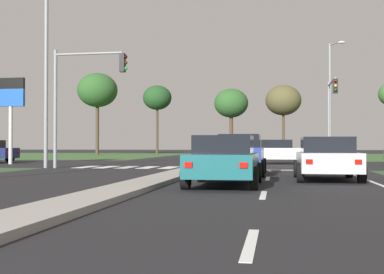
{
  "coord_description": "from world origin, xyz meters",
  "views": [
    {
      "loc": [
        3.81,
        -1.33,
        1.18
      ],
      "look_at": [
        -2.69,
        37.33,
        1.83
      ],
      "focal_mm": 47.12,
      "sensor_mm": 36.0,
      "label": 1
    }
  ],
  "objects": [
    {
      "name": "ground_plane",
      "position": [
        0.0,
        30.0,
        0.0
      ],
      "size": [
        200.0,
        200.0,
        0.0
      ],
      "primitive_type": "plane",
      "color": "black"
    },
    {
      "name": "grass_verge_far_left",
      "position": [
        -25.5,
        54.5,
        0.0
      ],
      "size": [
        35.0,
        35.0,
        0.01
      ],
      "primitive_type": "cube",
      "color": "#385B2D",
      "rests_on": "ground"
    },
    {
      "name": "median_island_near",
      "position": [
        0.0,
        11.0,
        0.07
      ],
      "size": [
        1.2,
        22.0,
        0.14
      ],
      "primitive_type": "cube",
      "color": "gray",
      "rests_on": "ground"
    },
    {
      "name": "median_island_far",
      "position": [
        0.0,
        55.0,
        0.07
      ],
      "size": [
        1.2,
        36.0,
        0.14
      ],
      "primitive_type": "cube",
      "color": "gray",
      "rests_on": "ground"
    },
    {
      "name": "lane_dash_near",
      "position": [
        3.5,
        4.74,
        0.01
      ],
      "size": [
        0.14,
        2.0,
        0.01
      ],
      "primitive_type": "cube",
      "color": "silver",
      "rests_on": "ground"
    },
    {
      "name": "lane_dash_second",
      "position": [
        3.5,
        10.74,
        0.01
      ],
      "size": [
        0.14,
        2.0,
        0.01
      ],
      "primitive_type": "cube",
      "color": "silver",
      "rests_on": "ground"
    },
    {
      "name": "lane_dash_third",
      "position": [
        3.5,
        16.74,
        0.01
      ],
      "size": [
        0.14,
        2.0,
        0.01
      ],
      "primitive_type": "cube",
      "color": "silver",
      "rests_on": "ground"
    },
    {
      "name": "lane_dash_fourth",
      "position": [
        3.5,
        22.74,
        0.01
      ],
      "size": [
        0.14,
        2.0,
        0.01
      ],
      "primitive_type": "cube",
      "color": "silver",
      "rests_on": "ground"
    },
    {
      "name": "stop_bar_near",
      "position": [
        3.8,
        23.0,
        0.01
      ],
      "size": [
        6.4,
        0.5,
        0.01
      ],
      "primitive_type": "cube",
      "color": "silver",
      "rests_on": "ground"
    },
    {
      "name": "crosswalk_bar_near",
      "position": [
        -6.4,
        24.8,
        0.01
      ],
      "size": [
        0.7,
        2.8,
        0.01
      ],
      "primitive_type": "cube",
      "color": "silver",
      "rests_on": "ground"
    },
    {
      "name": "crosswalk_bar_second",
      "position": [
        -5.25,
        24.8,
        0.01
      ],
      "size": [
        0.7,
        2.8,
        0.01
      ],
      "primitive_type": "cube",
      "color": "silver",
      "rests_on": "ground"
    },
    {
      "name": "crosswalk_bar_third",
      "position": [
        -4.1,
        24.8,
        0.01
      ],
      "size": [
        0.7,
        2.8,
        0.01
      ],
      "primitive_type": "cube",
      "color": "silver",
      "rests_on": "ground"
    },
    {
      "name": "crosswalk_bar_fourth",
      "position": [
        -2.95,
        24.8,
        0.01
      ],
      "size": [
        0.7,
        2.8,
        0.01
      ],
      "primitive_type": "cube",
      "color": "silver",
      "rests_on": "ground"
    },
    {
      "name": "crosswalk_bar_fifth",
      "position": [
        -1.8,
        24.8,
        0.01
      ],
      "size": [
        0.7,
        2.8,
        0.01
      ],
      "primitive_type": "cube",
      "color": "silver",
      "rests_on": "ground"
    },
    {
      "name": "car_teal_second",
      "position": [
        2.32,
        13.33,
        0.75
      ],
      "size": [
        2.04,
        4.5,
        1.46
      ],
      "color": "#19565B",
      "rests_on": "ground"
    },
    {
      "name": "car_white_fourth",
      "position": [
        3.94,
        30.94,
        0.78
      ],
      "size": [
        4.2,
        2.04,
        1.53
      ],
      "rotation": [
        0.0,
        0.0,
        -1.57
      ],
      "color": "silver",
      "rests_on": "ground"
    },
    {
      "name": "car_blue_fifth",
      "position": [
        2.38,
        18.84,
        0.82
      ],
      "size": [
        1.99,
        4.54,
        1.62
      ],
      "color": "navy",
      "rests_on": "ground"
    },
    {
      "name": "car_silver_sixth",
      "position": [
        5.49,
        16.35,
        0.75
      ],
      "size": [
        2.09,
        4.44,
        1.46
      ],
      "color": "#B7B7BC",
      "rests_on": "ground"
    },
    {
      "name": "traffic_signal_near_left",
      "position": [
        -6.27,
        23.4,
        4.18
      ],
      "size": [
        3.99,
        0.32,
        6.18
      ],
      "color": "gray",
      "rests_on": "ground"
    },
    {
      "name": "traffic_signal_far_right",
      "position": [
        7.6,
        35.02,
        3.99
      ],
      "size": [
        0.32,
        4.51,
        5.82
      ],
      "color": "gray",
      "rests_on": "ground"
    },
    {
      "name": "street_lamp_second",
      "position": [
        -8.1,
        23.62,
        5.92
      ],
      "size": [
        0.92,
        2.18,
        10.72
      ],
      "color": "gray",
      "rests_on": "ground"
    },
    {
      "name": "street_lamp_third",
      "position": [
        8.22,
        40.94,
        5.27
      ],
      "size": [
        1.14,
        1.73,
        9.5
      ],
      "color": "gray",
      "rests_on": "ground"
    },
    {
      "name": "pedestrian_at_median",
      "position": [
        0.29,
        41.31,
        1.3
      ],
      "size": [
        0.34,
        0.34,
        1.9
      ],
      "rotation": [
        0.0,
        0.0,
        2.69
      ],
      "color": "#4C4C4C",
      "rests_on": "median_island_far"
    },
    {
      "name": "fuel_price_totem",
      "position": [
        -12.7,
        27.99,
        3.96
      ],
      "size": [
        1.8,
        0.24,
        5.44
      ],
      "color": "silver",
      "rests_on": "ground"
    },
    {
      "name": "treeline_near",
      "position": [
        -18.74,
        59.93,
        8.19
      ],
      "size": [
        5.11,
        5.11,
        10.42
      ],
      "color": "#423323",
      "rests_on": "ground"
    },
    {
      "name": "treeline_second",
      "position": [
        -11.57,
        62.73,
        7.36
      ],
      "size": [
        3.75,
        3.75,
        9.02
      ],
      "color": "#423323",
      "rests_on": "ground"
    },
    {
      "name": "treeline_third",
      "position": [
        -1.55,
        58.91,
        6.19
      ],
      "size": [
        4.08,
        4.08,
        7.99
      ],
      "color": "#423323",
      "rests_on": "ground"
    },
    {
      "name": "treeline_fourth",
      "position": [
        4.66,
        62.16,
        6.76
      ],
      "size": [
        4.42,
        4.42,
        8.67
      ],
      "color": "#423323",
      "rests_on": "ground"
    }
  ]
}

